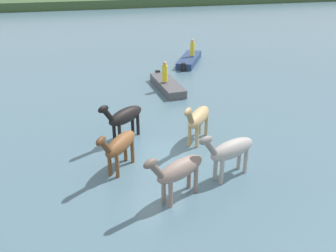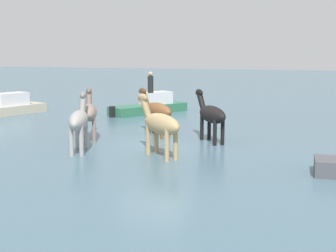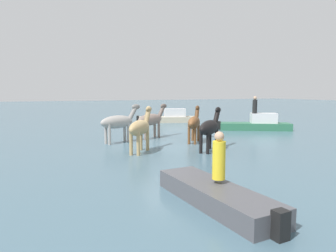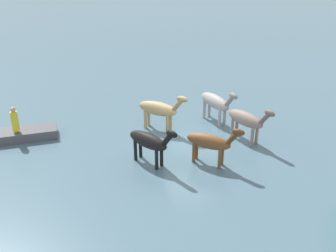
% 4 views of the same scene
% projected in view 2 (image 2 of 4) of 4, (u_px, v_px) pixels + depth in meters
% --- Properties ---
extents(ground_plane, '(156.29, 156.29, 0.00)m').
position_uv_depth(ground_plane, '(154.00, 145.00, 16.86)').
color(ground_plane, '#476675').
extents(horse_gray_outer, '(1.81, 2.20, 1.93)m').
position_uv_depth(horse_gray_outer, '(156.00, 111.00, 18.60)').
color(horse_gray_outer, brown).
rests_on(horse_gray_outer, ground_plane).
extents(horse_chestnut_trailing, '(1.93, 2.28, 2.02)m').
position_uv_depth(horse_chestnut_trailing, '(160.00, 124.00, 14.82)').
color(horse_chestnut_trailing, tan).
rests_on(horse_chestnut_trailing, ground_plane).
extents(horse_dark_mare, '(2.41, 1.60, 1.98)m').
position_uv_depth(horse_dark_mare, '(89.00, 112.00, 17.83)').
color(horse_dark_mare, gray).
rests_on(horse_dark_mare, ground_plane).
extents(horse_rear_stallion, '(2.20, 1.92, 1.97)m').
position_uv_depth(horse_rear_stallion, '(211.00, 114.00, 17.29)').
color(horse_rear_stallion, black).
rests_on(horse_rear_stallion, ground_plane).
extents(horse_dun_straggler, '(2.55, 1.36, 2.02)m').
position_uv_depth(horse_dun_straggler, '(79.00, 120.00, 15.57)').
color(horse_dun_straggler, '#9E9993').
rests_on(horse_dun_straggler, ground_plane).
extents(boat_skiff_near, '(4.92, 3.52, 1.35)m').
position_uv_depth(boat_skiff_near, '(150.00, 108.00, 25.80)').
color(boat_skiff_near, '#2D6B4C').
rests_on(boat_skiff_near, ground_plane).
extents(boat_launch_far, '(5.30, 2.93, 1.35)m').
position_uv_depth(boat_launch_far, '(3.00, 109.00, 25.01)').
color(boat_launch_far, '#B7AD93').
rests_on(boat_launch_far, ground_plane).
extents(person_spotter_bow, '(0.32, 0.32, 1.19)m').
position_uv_depth(person_spotter_bow, '(151.00, 83.00, 25.22)').
color(person_spotter_bow, black).
rests_on(person_spotter_bow, boat_skiff_near).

